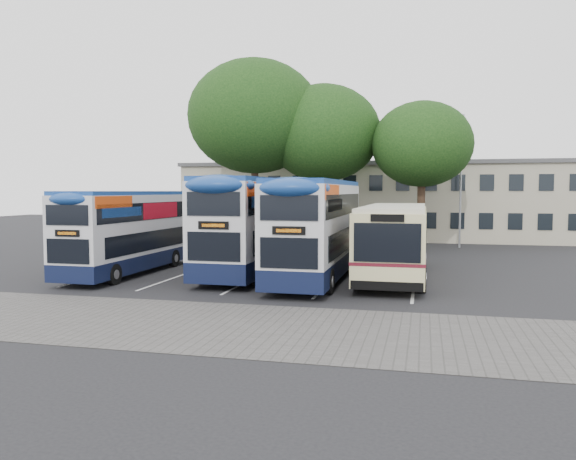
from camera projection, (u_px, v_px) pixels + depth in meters
The scene contains 12 objects.
ground at pixel (322, 297), 20.62m from camera, with size 120.00×120.00×0.00m, color black.
paving_strip at pixel (223, 326), 16.25m from camera, with size 40.00×6.00×0.01m, color #595654.
bay_lines at pixel (262, 274), 26.36m from camera, with size 14.12×11.00×0.01m.
depot_building at pixel (380, 200), 46.56m from camera, with size 32.40×8.40×6.20m.
lamp_post at pixel (461, 174), 38.21m from camera, with size 0.25×1.05×9.06m.
tree_left at pixel (255, 117), 38.74m from camera, with size 9.24×9.24×12.96m.
tree_mid at pixel (324, 133), 38.36m from camera, with size 7.79×7.79×11.16m.
tree_right at pixel (422, 144), 36.20m from camera, with size 6.50×6.50×9.68m.
bus_dd_left at pixel (129, 228), 26.39m from camera, with size 2.27×9.35×3.89m.
bus_dd_mid at pixel (255, 221), 26.57m from camera, with size 2.61×10.75×4.48m.
bus_dd_right at pixel (317, 225), 24.63m from camera, with size 2.53×10.45×4.35m.
bus_single at pixel (395, 237), 25.38m from camera, with size 2.77×10.86×3.24m.
Camera 1 is at (3.62, -20.12, 3.90)m, focal length 35.00 mm.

